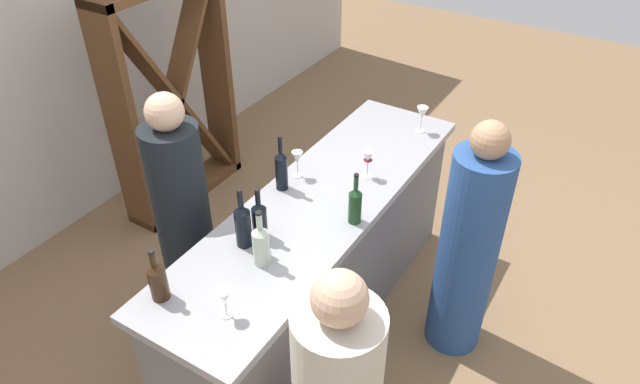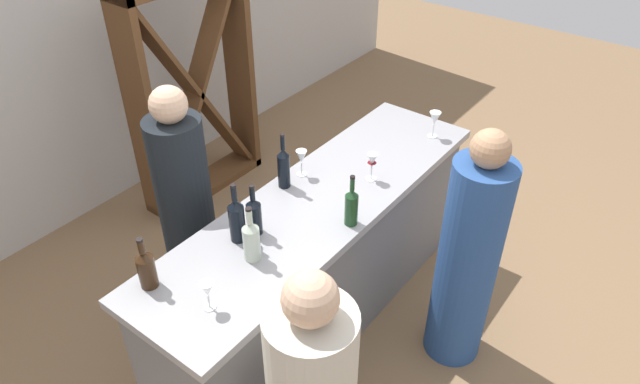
# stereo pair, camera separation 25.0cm
# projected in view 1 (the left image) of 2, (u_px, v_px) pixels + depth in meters

# --- Properties ---
(ground_plane) EXTENTS (12.00, 12.00, 0.00)m
(ground_plane) POSITION_uv_depth(u_px,v_px,m) (320.00, 317.00, 3.74)
(ground_plane) COLOR #846647
(back_wall) EXTENTS (8.00, 0.10, 2.80)m
(back_wall) POSITION_uv_depth(u_px,v_px,m) (39.00, 41.00, 3.84)
(back_wall) COLOR #BCB7B2
(back_wall) RESTS_ON ground
(bar_counter) EXTENTS (2.39, 0.66, 0.95)m
(bar_counter) POSITION_uv_depth(u_px,v_px,m) (320.00, 262.00, 3.45)
(bar_counter) COLOR slate
(bar_counter) RESTS_ON ground
(wine_rack) EXTENTS (1.06, 0.28, 1.74)m
(wine_rack) POSITION_uv_depth(u_px,v_px,m) (173.00, 99.00, 4.32)
(wine_rack) COLOR brown
(wine_rack) RESTS_ON ground
(wine_bottle_leftmost_amber_brown) EXTENTS (0.08, 0.08, 0.28)m
(wine_bottle_leftmost_amber_brown) POSITION_uv_depth(u_px,v_px,m) (158.00, 280.00, 2.53)
(wine_bottle_leftmost_amber_brown) COLOR #331E0F
(wine_bottle_leftmost_amber_brown) RESTS_ON bar_counter
(wine_bottle_second_left_clear_pale) EXTENTS (0.08, 0.08, 0.30)m
(wine_bottle_second_left_clear_pale) POSITION_uv_depth(u_px,v_px,m) (261.00, 244.00, 2.70)
(wine_bottle_second_left_clear_pale) COLOR #B7C6B2
(wine_bottle_second_left_clear_pale) RESTS_ON bar_counter
(wine_bottle_center_near_black) EXTENTS (0.08, 0.08, 0.33)m
(wine_bottle_center_near_black) POSITION_uv_depth(u_px,v_px,m) (243.00, 224.00, 2.80)
(wine_bottle_center_near_black) COLOR black
(wine_bottle_center_near_black) RESTS_ON bar_counter
(wine_bottle_second_right_near_black) EXTENTS (0.08, 0.08, 0.29)m
(wine_bottle_second_right_near_black) POSITION_uv_depth(u_px,v_px,m) (259.00, 219.00, 2.86)
(wine_bottle_second_right_near_black) COLOR black
(wine_bottle_second_right_near_black) RESTS_ON bar_counter
(wine_bottle_rightmost_olive_green) EXTENTS (0.07, 0.07, 0.30)m
(wine_bottle_rightmost_olive_green) POSITION_uv_depth(u_px,v_px,m) (355.00, 204.00, 2.96)
(wine_bottle_rightmost_olive_green) COLOR #193D1E
(wine_bottle_rightmost_olive_green) RESTS_ON bar_counter
(wine_bottle_far_right_near_black) EXTENTS (0.07, 0.07, 0.34)m
(wine_bottle_far_right_near_black) POSITION_uv_depth(u_px,v_px,m) (281.00, 169.00, 3.19)
(wine_bottle_far_right_near_black) COLOR black
(wine_bottle_far_right_near_black) RESTS_ON bar_counter
(wine_glass_near_left) EXTENTS (0.07, 0.07, 0.18)m
(wine_glass_near_left) POSITION_uv_depth(u_px,v_px,m) (422.00, 114.00, 3.70)
(wine_glass_near_left) COLOR white
(wine_glass_near_left) RESTS_ON bar_counter
(wine_glass_near_center) EXTENTS (0.07, 0.07, 0.17)m
(wine_glass_near_center) POSITION_uv_depth(u_px,v_px,m) (368.00, 159.00, 3.29)
(wine_glass_near_center) COLOR white
(wine_glass_near_center) RESTS_ON bar_counter
(wine_glass_near_right) EXTENTS (0.07, 0.07, 0.15)m
(wine_glass_near_right) POSITION_uv_depth(u_px,v_px,m) (225.00, 298.00, 2.44)
(wine_glass_near_right) COLOR white
(wine_glass_near_right) RESTS_ON bar_counter
(wine_glass_far_left) EXTENTS (0.06, 0.06, 0.16)m
(wine_glass_far_left) POSITION_uv_depth(u_px,v_px,m) (297.00, 159.00, 3.29)
(wine_glass_far_left) COLOR white
(wine_glass_far_left) RESTS_ON bar_counter
(person_left_guest) EXTENTS (0.35, 0.35, 1.52)m
(person_left_guest) POSITION_uv_depth(u_px,v_px,m) (468.00, 251.00, 3.20)
(person_left_guest) COLOR #284C8C
(person_left_guest) RESTS_ON ground
(person_right_guest) EXTENTS (0.39, 0.39, 1.60)m
(person_right_guest) POSITION_uv_depth(u_px,v_px,m) (185.00, 229.00, 3.29)
(person_right_guest) COLOR black
(person_right_guest) RESTS_ON ground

